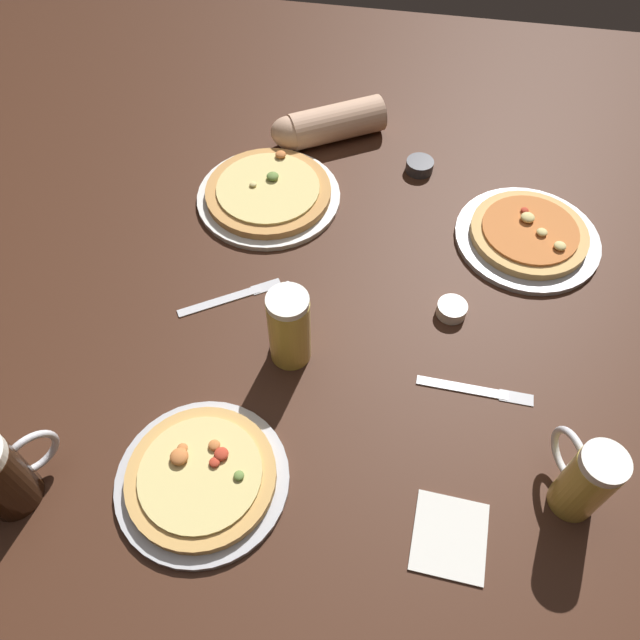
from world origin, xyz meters
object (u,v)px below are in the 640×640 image
at_px(knife_right, 476,390).
at_px(pizza_plate_far, 269,193).
at_px(pizza_plate_near, 202,477).
at_px(diner_arm, 325,125).
at_px(beer_mug_pale, 289,326).
at_px(ramekin_sauce, 452,309).
at_px(knife_spare, 231,297).
at_px(beer_mug_amber, 585,479).
at_px(pizza_plate_side, 528,235).
at_px(napkin_folded, 450,536).
at_px(ramekin_butter, 420,166).

bearing_deg(knife_right, pizza_plate_far, 138.47).
distance_m(pizza_plate_near, diner_arm, 0.90).
relative_size(beer_mug_pale, ramekin_sauce, 2.85).
relative_size(pizza_plate_far, knife_spare, 1.68).
bearing_deg(beer_mug_amber, pizza_plate_near, -172.65).
relative_size(pizza_plate_far, diner_arm, 1.19).
height_order(pizza_plate_near, knife_right, pizza_plate_near).
bearing_deg(pizza_plate_far, beer_mug_amber, -43.38).
bearing_deg(knife_spare, pizza_plate_side, 24.21).
relative_size(pizza_plate_side, beer_mug_amber, 1.90).
distance_m(pizza_plate_far, knife_right, 0.63).
relative_size(pizza_plate_far, pizza_plate_side, 1.05).
height_order(beer_mug_pale, knife_spare, beer_mug_pale).
height_order(pizza_plate_near, pizza_plate_far, pizza_plate_near).
bearing_deg(beer_mug_amber, napkin_folded, -152.53).
bearing_deg(beer_mug_amber, ramekin_butter, 111.89).
distance_m(pizza_plate_side, diner_arm, 0.55).
distance_m(beer_mug_pale, ramekin_butter, 0.59).
relative_size(pizza_plate_side, ramekin_sauce, 5.23).
xyz_separation_m(pizza_plate_near, beer_mug_amber, (0.59, 0.08, 0.06)).
relative_size(pizza_plate_side, beer_mug_pale, 1.84).
relative_size(pizza_plate_near, pizza_plate_side, 0.93).
bearing_deg(pizza_plate_side, beer_mug_pale, -140.36).
bearing_deg(beer_mug_amber, diner_arm, 123.32).
bearing_deg(diner_arm, ramekin_sauce, -55.24).
xyz_separation_m(pizza_plate_far, pizza_plate_side, (0.57, -0.03, -0.00)).
bearing_deg(pizza_plate_side, ramekin_sauce, -123.80).
bearing_deg(diner_arm, pizza_plate_near, -93.04).
bearing_deg(diner_arm, pizza_plate_side, -27.95).
distance_m(pizza_plate_near, knife_right, 0.50).
bearing_deg(ramekin_sauce, diner_arm, 124.76).
bearing_deg(ramekin_sauce, beer_mug_pale, -154.12).
distance_m(beer_mug_pale, napkin_folded, 0.43).
relative_size(pizza_plate_far, ramekin_sauce, 5.52).
relative_size(pizza_plate_far, knife_right, 1.55).
height_order(pizza_plate_far, pizza_plate_side, pizza_plate_side).
bearing_deg(knife_spare, pizza_plate_far, 87.76).
relative_size(napkin_folded, knife_spare, 0.66).
bearing_deg(beer_mug_pale, knife_spare, 144.35).
xyz_separation_m(pizza_plate_near, ramekin_sauce, (0.38, 0.41, -0.00)).
height_order(pizza_plate_side, knife_spare, pizza_plate_side).
bearing_deg(diner_arm, knife_right, -59.18).
bearing_deg(napkin_folded, pizza_plate_side, 78.90).
xyz_separation_m(pizza_plate_far, ramekin_sauce, (0.42, -0.25, -0.00)).
distance_m(knife_right, diner_arm, 0.75).
relative_size(beer_mug_pale, napkin_folded, 1.31).
bearing_deg(ramekin_sauce, ramekin_butter, 103.13).
relative_size(pizza_plate_near, ramekin_butter, 4.43).
bearing_deg(ramekin_sauce, pizza_plate_far, 148.97).
distance_m(pizza_plate_far, knife_spare, 0.29).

